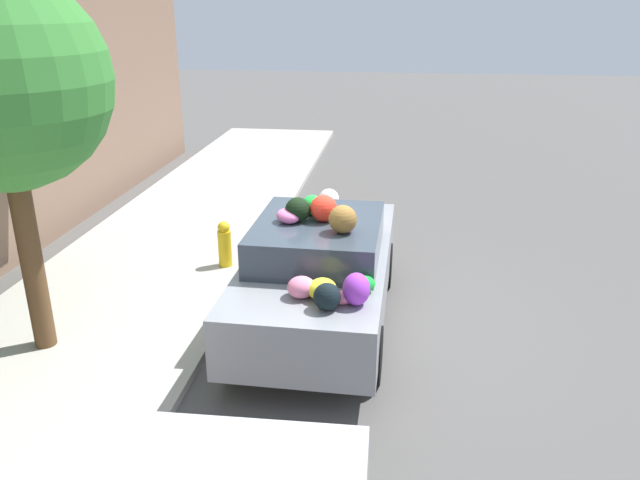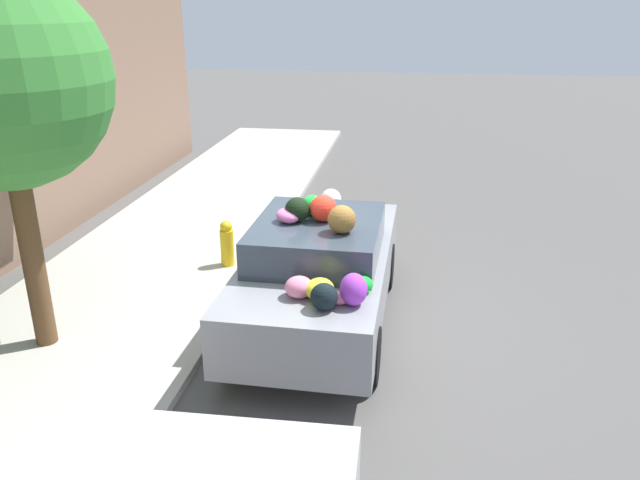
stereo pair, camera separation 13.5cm
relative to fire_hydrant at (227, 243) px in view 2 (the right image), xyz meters
The scene contains 5 objects.
ground_plane 2.12m from the fire_hydrant, 132.18° to the right, with size 60.00×60.00×0.00m, color #565451.
sidewalk_curb 1.86m from the fire_hydrant, 140.08° to the left, with size 24.00×3.20×0.10m.
street_tree 3.92m from the fire_hydrant, 150.24° to the left, with size 2.22×2.22×4.10m.
fire_hydrant is the anchor object (origin of this frame).
art_car 2.19m from the fire_hydrant, 131.35° to the right, with size 3.96×1.75×1.74m.
Camera 2 is at (-6.98, -1.15, 3.83)m, focal length 35.00 mm.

